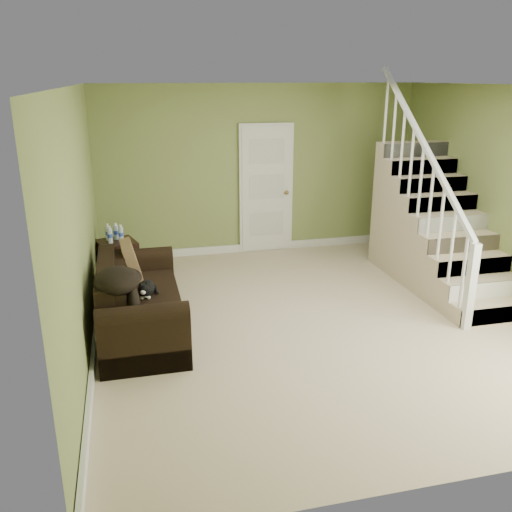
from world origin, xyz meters
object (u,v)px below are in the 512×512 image
sofa (137,306)px  side_table (118,260)px  cat (147,289)px  banana (152,311)px

sofa → side_table: side_table is taller
side_table → cat: side_table is taller
side_table → banana: (0.35, -2.17, 0.16)m
sofa → cat: 0.25m
sofa → cat: (0.11, -0.06, 0.21)m
side_table → cat: 1.75m
sofa → cat: size_ratio=4.22×
banana → side_table: bearing=82.3°
cat → side_table: bearing=112.1°
cat → banana: 0.47m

